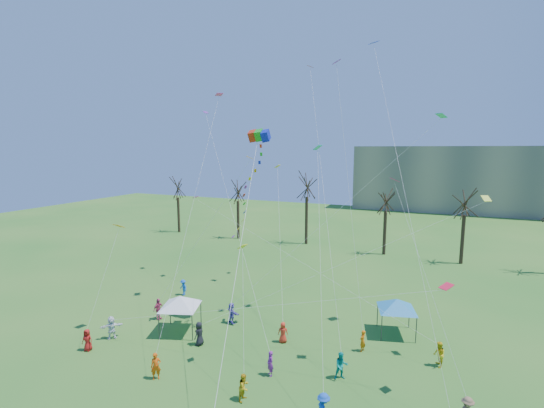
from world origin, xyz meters
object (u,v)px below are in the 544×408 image
at_px(big_box_kite, 251,194).
at_px(canopy_tent_blue, 397,304).
at_px(distant_building, 492,180).
at_px(canopy_tent_white, 180,302).

height_order(big_box_kite, canopy_tent_blue, big_box_kite).
relative_size(distant_building, big_box_kite, 3.07).
relative_size(big_box_kite, canopy_tent_blue, 5.27).
xyz_separation_m(big_box_kite, canopy_tent_white, (-4.88, -2.80, -8.42)).
distance_m(big_box_kite, canopy_tent_blue, 14.17).
relative_size(distant_building, canopy_tent_blue, 16.16).
bearing_deg(canopy_tent_blue, big_box_kite, -161.81).
xyz_separation_m(big_box_kite, canopy_tent_blue, (10.77, 3.54, -8.50)).
xyz_separation_m(distant_building, big_box_kite, (-25.03, -72.27, 3.44)).
bearing_deg(distant_building, canopy_tent_white, -111.72).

